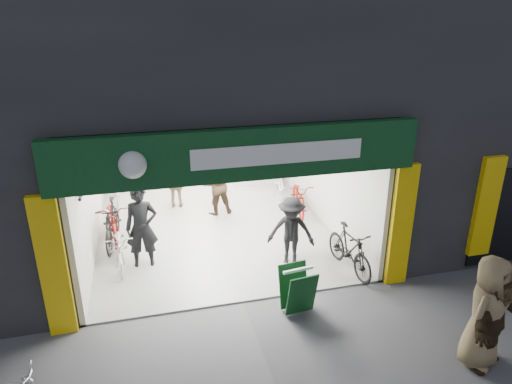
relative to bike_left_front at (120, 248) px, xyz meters
name	(u,v)px	position (x,y,z in m)	size (l,w,h in m)	color
ground	(243,303)	(2.32, -2.07, -0.43)	(60.00, 60.00, 0.00)	#56565B
building	(233,52)	(3.23, 2.91, 3.88)	(17.00, 10.27, 8.00)	#232326
bike_left_front	(120,248)	(0.00, 0.00, 0.00)	(0.58, 1.65, 0.87)	silver
bike_left_midfront	(112,224)	(-0.18, 1.07, 0.12)	(0.53, 1.86, 1.12)	black
bike_left_midback	(113,220)	(-0.18, 1.42, 0.07)	(0.67, 1.92, 1.01)	maroon
bike_left_back	(116,182)	(-0.18, 4.07, 0.12)	(0.52, 1.86, 1.12)	#ABABB0
bike_right_front	(349,250)	(4.82, -1.47, 0.08)	(0.49, 1.73, 1.04)	black
bike_right_mid	(299,197)	(4.82, 1.79, 0.04)	(0.63, 1.81, 0.95)	maroon
bike_right_back	(279,177)	(4.65, 3.17, 0.16)	(0.56, 1.98, 1.19)	silver
customer_a	(142,228)	(0.52, -0.17, 0.52)	(0.69, 0.45, 1.90)	black
customer_b	(216,184)	(2.56, 2.26, 0.46)	(0.87, 0.68, 1.78)	#372719
customer_c	(291,232)	(3.68, -0.87, 0.37)	(1.04, 0.60, 1.60)	black
customer_d	(176,184)	(1.52, 2.97, 0.31)	(0.87, 0.36, 1.49)	#886D4F
pedestrian_near	(486,312)	(5.62, -4.57, 0.51)	(0.93, 0.60, 1.90)	olive
pedestrian_far	(491,321)	(5.67, -4.65, 0.38)	(1.51, 0.48, 1.63)	#362918
sandwich_board	(298,289)	(3.25, -2.57, 0.05)	(0.63, 0.65, 0.88)	#104019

